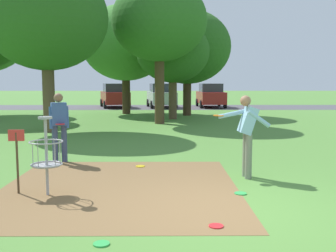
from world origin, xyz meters
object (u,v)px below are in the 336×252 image
frisbee_far_right (101,244)px  tree_near_right (126,43)px  frisbee_near_basket (240,193)px  tree_mid_right (187,47)px  frisbee_by_tee (140,166)px  parked_car_leftmost (115,95)px  player_foreground_watching (59,123)px  parked_car_center_left (161,95)px  player_throwing (247,131)px  parked_car_center_right (211,95)px  tree_mid_center (46,18)px  frisbee_mid_grass (216,226)px  tree_near_left (159,21)px  tree_mid_left (173,52)px  disc_golf_basket (43,153)px

frisbee_far_right → tree_near_right: 20.38m
frisbee_near_basket → tree_mid_right: tree_mid_right is taller
tree_near_right → tree_mid_right: tree_near_right is taller
frisbee_near_basket → frisbee_by_tee: (-1.92, 2.28, 0.00)m
frisbee_near_basket → parked_car_leftmost: (-5.22, 23.80, 0.91)m
player_foreground_watching → frisbee_near_basket: (3.95, -2.83, -0.96)m
frisbee_far_right → frisbee_near_basket: bearing=45.7°
tree_near_right → parked_car_center_left: size_ratio=1.50×
player_throwing → parked_car_center_right: (1.89, 22.71, -0.06)m
tree_mid_center → parked_car_center_left: 15.91m
frisbee_by_tee → tree_near_right: (-1.81, 15.40, 4.31)m
tree_mid_center → parked_car_leftmost: size_ratio=1.43×
frisbee_by_tee → frisbee_far_right: bearing=-92.6°
frisbee_mid_grass → parked_car_center_right: (2.87, 25.53, 0.91)m
parked_car_center_right → tree_mid_right: bearing=-106.8°
frisbee_far_right → tree_near_left: size_ratio=0.03×
player_throwing → tree_mid_right: (-0.37, 15.22, 3.00)m
frisbee_near_basket → tree_mid_left: tree_mid_left is taller
disc_golf_basket → player_throwing: bearing=18.1°
frisbee_mid_grass → tree_mid_right: (0.61, 18.03, 3.97)m
tree_mid_center → parked_car_leftmost: 15.46m
frisbee_by_tee → frisbee_mid_grass: bearing=-71.7°
tree_mid_center → parked_car_center_right: tree_mid_center is taller
tree_mid_right → parked_car_center_left: bearing=102.3°
tree_near_left → parked_car_leftmost: bearing=106.9°
disc_golf_basket → frisbee_far_right: (1.35, -2.16, -0.74)m
player_foreground_watching → player_throwing: same height
tree_near_left → frisbee_by_tee: bearing=-92.0°
tree_near_left → frisbee_mid_grass: bearing=-86.0°
player_foreground_watching → parked_car_center_right: 21.99m
parked_car_center_left → tree_mid_center: bearing=-106.1°
frisbee_mid_grass → frisbee_by_tee: bearing=108.3°
disc_golf_basket → tree_mid_right: size_ratio=0.23×
parked_car_leftmost → frisbee_near_basket: bearing=-77.6°
frisbee_far_right → tree_mid_right: (2.10, 18.62, 3.97)m
disc_golf_basket → player_foreground_watching: bearing=99.4°
tree_near_left → frisbee_near_basket: bearing=-82.4°
tree_near_left → tree_mid_center: bearing=-144.3°
player_foreground_watching → player_throwing: (4.29, -1.60, 0.02)m
frisbee_mid_grass → tree_near_right: 19.98m
frisbee_mid_grass → parked_car_leftmost: parked_car_leftmost is taller
disc_golf_basket → parked_car_leftmost: bearing=94.2°
player_foreground_watching → parked_car_center_left: bearing=83.6°
tree_mid_center → parked_car_center_left: tree_mid_center is taller
tree_mid_left → parked_car_center_right: bearing=72.1°
frisbee_by_tee → parked_car_center_left: (0.32, 21.39, 0.91)m
frisbee_mid_grass → tree_near_right: tree_near_right is taller
tree_mid_center → parked_car_leftmost: tree_mid_center is taller
tree_mid_right → disc_golf_basket: bearing=-101.8°
frisbee_mid_grass → tree_mid_right: 18.47m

